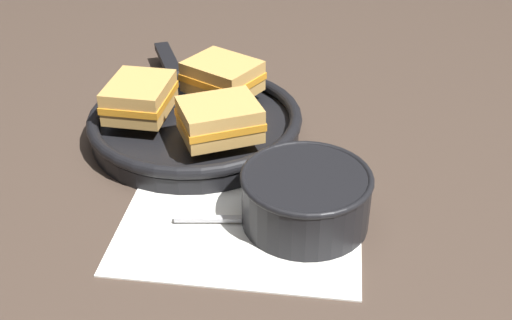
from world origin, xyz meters
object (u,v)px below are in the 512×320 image
at_px(sandwich_near_left, 223,76).
at_px(sandwich_near_right, 140,97).
at_px(skillet, 195,123).
at_px(sandwich_far_left, 220,119).
at_px(soup_bowl, 306,195).
at_px(spoon, 264,219).

distance_m(sandwich_near_left, sandwich_near_right, 0.13).
distance_m(skillet, sandwich_far_left, 0.09).
relative_size(skillet, sandwich_far_left, 3.02).
bearing_deg(skillet, sandwich_far_left, -44.38).
xyz_separation_m(sandwich_near_right, sandwich_far_left, (0.13, -0.03, 0.00)).
height_order(soup_bowl, sandwich_near_right, sandwich_near_right).
bearing_deg(soup_bowl, skillet, 140.96).
xyz_separation_m(soup_bowl, sandwich_far_left, (-0.14, 0.10, 0.03)).
relative_size(soup_bowl, sandwich_far_left, 1.16).
distance_m(skillet, sandwich_near_left, 0.09).
bearing_deg(sandwich_near_right, soup_bowl, -26.76).
bearing_deg(sandwich_far_left, sandwich_near_left, 106.00).
bearing_deg(sandwich_near_right, sandwich_far_left, -14.00).
xyz_separation_m(spoon, sandwich_far_left, (-0.09, 0.12, 0.06)).
distance_m(soup_bowl, sandwich_near_left, 0.29).
bearing_deg(sandwich_near_left, sandwich_near_right, -134.00).
bearing_deg(sandwich_far_left, skillet, 135.62).
relative_size(soup_bowl, skillet, 0.39).
bearing_deg(sandwich_far_left, sandwich_near_right, 166.00).
height_order(soup_bowl, spoon, soup_bowl).
relative_size(sandwich_near_left, sandwich_far_left, 0.96).
height_order(sandwich_near_left, sandwich_near_right, same).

